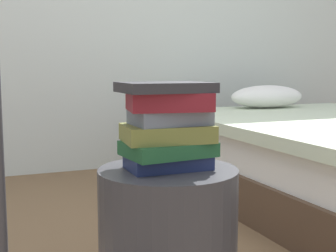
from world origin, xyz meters
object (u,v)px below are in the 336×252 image
at_px(book_charcoal, 164,87).
at_px(book_slate, 170,117).
at_px(side_table, 168,234).
at_px(book_navy, 168,162).
at_px(book_forest, 166,148).
at_px(book_maroon, 169,101).
at_px(book_olive, 166,133).

bearing_deg(book_charcoal, book_slate, 10.30).
xyz_separation_m(side_table, book_charcoal, (-0.01, 0.00, 0.47)).
relative_size(book_navy, book_charcoal, 0.94).
relative_size(book_forest, book_charcoal, 0.98).
bearing_deg(side_table, book_navy, 77.88).
height_order(side_table, book_forest, book_forest).
xyz_separation_m(side_table, book_maroon, (0.00, -0.01, 0.42)).
height_order(book_navy, book_olive, book_olive).
bearing_deg(book_navy, book_olive, 133.99).
bearing_deg(book_forest, book_olive, 75.69).
relative_size(side_table, book_slate, 1.92).
xyz_separation_m(side_table, book_forest, (-0.00, 0.00, 0.28)).
bearing_deg(book_forest, side_table, -61.97).
bearing_deg(book_forest, book_charcoal, 173.47).
distance_m(book_navy, book_slate, 0.14).
xyz_separation_m(side_table, book_slate, (0.01, 0.01, 0.37)).
bearing_deg(book_maroon, book_charcoal, 149.23).
xyz_separation_m(book_olive, book_maroon, (0.00, -0.01, 0.10)).
height_order(book_navy, book_forest, book_forest).
bearing_deg(book_navy, book_charcoal, 178.34).
distance_m(book_navy, book_maroon, 0.19).
distance_m(book_forest, book_slate, 0.10).
bearing_deg(book_navy, book_slate, 26.41).
xyz_separation_m(book_maroon, book_charcoal, (-0.01, 0.01, 0.04)).
distance_m(book_olive, book_maroon, 0.10).
bearing_deg(book_charcoal, book_forest, -0.17).
height_order(side_table, book_slate, book_slate).
bearing_deg(book_charcoal, book_navy, -1.76).
relative_size(book_olive, book_slate, 1.17).
xyz_separation_m(book_navy, book_maroon, (0.00, -0.01, 0.19)).
xyz_separation_m(book_forest, book_maroon, (0.00, -0.01, 0.15)).
distance_m(side_table, book_maroon, 0.42).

